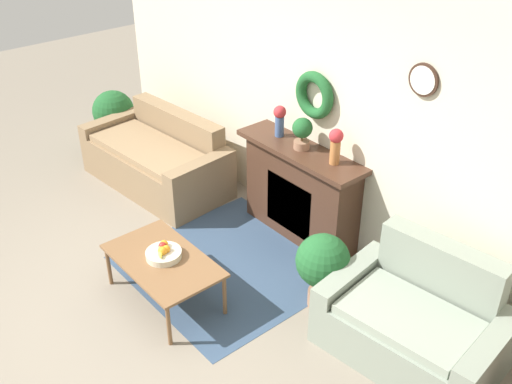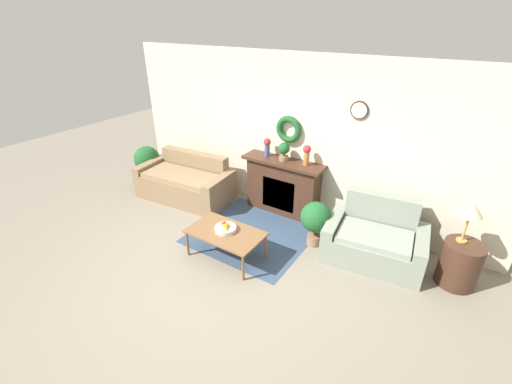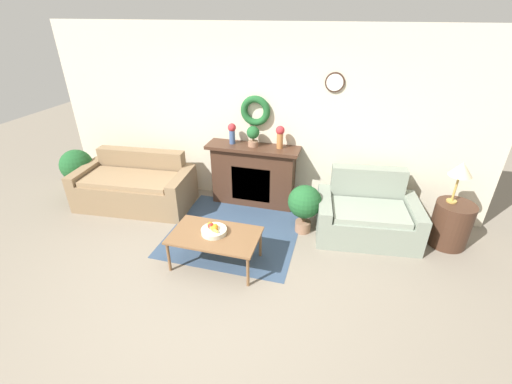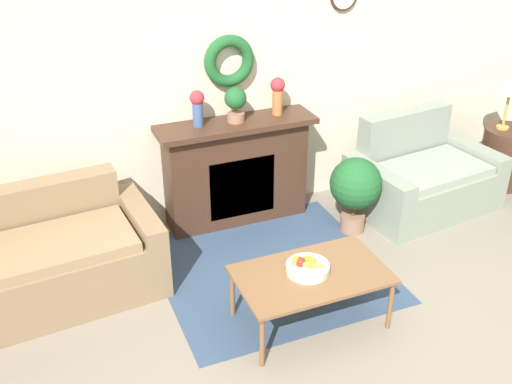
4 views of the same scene
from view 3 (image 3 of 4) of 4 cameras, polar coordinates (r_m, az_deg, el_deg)
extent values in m
plane|color=gray|center=(4.05, -8.49, -16.79)|extent=(16.00, 16.00, 0.00)
cube|color=#334760|center=(5.00, -3.57, -6.50)|extent=(1.80, 1.74, 0.01)
cube|color=beige|center=(5.34, 0.62, 12.00)|extent=(6.80, 0.06, 2.70)
cylinder|color=#382319|center=(4.99, 13.01, 17.39)|extent=(0.27, 0.02, 0.27)
cylinder|color=white|center=(4.98, 13.00, 17.37)|extent=(0.23, 0.01, 0.23)
torus|color=#1E5628|center=(5.23, -0.11, 13.37)|extent=(0.45, 0.10, 0.45)
cube|color=#42281C|center=(5.48, -0.43, 2.63)|extent=(1.30, 0.34, 0.95)
cube|color=black|center=(5.38, -0.88, 1.26)|extent=(0.62, 0.02, 0.57)
cube|color=orange|center=(5.40, -0.90, 0.55)|extent=(0.50, 0.01, 0.31)
cube|color=#42281C|center=(5.25, -0.55, 7.37)|extent=(1.44, 0.41, 0.05)
cube|color=#846B4C|center=(5.78, -19.88, -0.43)|extent=(1.51, 0.82, 0.46)
cube|color=#846B4C|center=(6.05, -18.19, 3.07)|extent=(1.47, 0.32, 0.82)
cube|color=#846B4C|center=(6.25, -26.07, 1.22)|extent=(0.25, 0.90, 0.60)
cube|color=#846B4C|center=(5.48, -12.09, -0.06)|extent=(0.25, 0.90, 0.60)
cube|color=#917554|center=(5.66, -20.32, 1.98)|extent=(1.45, 0.76, 0.08)
cube|color=gray|center=(4.96, 17.99, -5.51)|extent=(1.10, 0.81, 0.40)
cube|color=gray|center=(5.22, 17.76, -0.59)|extent=(1.04, 0.32, 0.89)
cube|color=gray|center=(4.93, 11.16, -3.82)|extent=(0.28, 0.90, 0.54)
cube|color=gray|center=(5.15, 24.49, -4.57)|extent=(0.28, 0.90, 0.54)
cube|color=gray|center=(4.84, 18.41, -3.13)|extent=(1.05, 0.75, 0.08)
cube|color=brown|center=(4.21, -6.87, -7.20)|extent=(1.08, 0.64, 0.03)
cylinder|color=brown|center=(4.33, -14.34, -10.44)|extent=(0.04, 0.04, 0.41)
cylinder|color=brown|center=(4.00, -1.37, -13.15)|extent=(0.04, 0.04, 0.41)
cylinder|color=brown|center=(4.72, -11.14, -6.40)|extent=(0.04, 0.04, 0.41)
cylinder|color=brown|center=(4.42, 0.73, -8.48)|extent=(0.04, 0.04, 0.41)
cylinder|color=beige|center=(4.21, -7.02, -6.48)|extent=(0.31, 0.31, 0.06)
sphere|color=#B2231E|center=(4.21, -7.54, -5.64)|extent=(0.07, 0.07, 0.07)
sphere|color=orange|center=(4.24, -7.62, -5.44)|extent=(0.07, 0.07, 0.07)
sphere|color=orange|center=(4.16, -6.94, -6.07)|extent=(0.08, 0.08, 0.08)
sphere|color=orange|center=(4.19, -6.81, -5.78)|extent=(0.07, 0.07, 0.07)
ellipsoid|color=yellow|center=(4.14, -7.06, -6.23)|extent=(0.17, 0.12, 0.04)
cylinder|color=#42281C|center=(5.27, 29.72, -4.69)|extent=(0.49, 0.49, 0.62)
cylinder|color=#B28E42|center=(5.14, 29.81, -1.32)|extent=(0.13, 0.13, 0.02)
cylinder|color=#B28E42|center=(5.06, 30.32, 0.56)|extent=(0.03, 0.03, 0.36)
cone|color=beige|center=(4.96, 31.07, 3.33)|extent=(0.28, 0.28, 0.18)
cylinder|color=#3D5684|center=(5.34, -3.99, 9.13)|extent=(0.09, 0.09, 0.21)
sphere|color=#B72D33|center=(5.29, -4.05, 10.68)|extent=(0.13, 0.13, 0.13)
cylinder|color=#AD6B38|center=(5.15, 3.99, 8.50)|extent=(0.09, 0.09, 0.23)
sphere|color=#B72D33|center=(5.09, 4.05, 10.23)|extent=(0.13, 0.13, 0.13)
cylinder|color=#8E664C|center=(5.24, -0.49, 8.08)|extent=(0.15, 0.15, 0.08)
cylinder|color=#4C3823|center=(5.22, -0.49, 8.76)|extent=(0.02, 0.02, 0.05)
sphere|color=#1E5628|center=(5.18, -0.50, 9.90)|extent=(0.19, 0.19, 0.19)
cylinder|color=#8E664C|center=(6.65, -26.86, 0.44)|extent=(0.23, 0.23, 0.16)
cylinder|color=#4C3823|center=(6.58, -27.15, 1.62)|extent=(0.04, 0.04, 0.15)
sphere|color=#1E5628|center=(6.47, -27.72, 3.96)|extent=(0.53, 0.53, 0.53)
cylinder|color=#8E664C|center=(5.00, 7.81, -5.65)|extent=(0.22, 0.22, 0.16)
cylinder|color=#4C3823|center=(4.92, 7.92, -4.27)|extent=(0.04, 0.04, 0.13)
sphere|color=#1E5628|center=(4.79, 8.12, -1.61)|extent=(0.47, 0.47, 0.47)
camera|label=1|loc=(2.64, 88.53, 19.56)|focal=42.00mm
camera|label=2|loc=(1.25, 111.43, 5.90)|focal=24.00mm
camera|label=4|loc=(3.06, -75.57, 9.55)|focal=42.00mm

